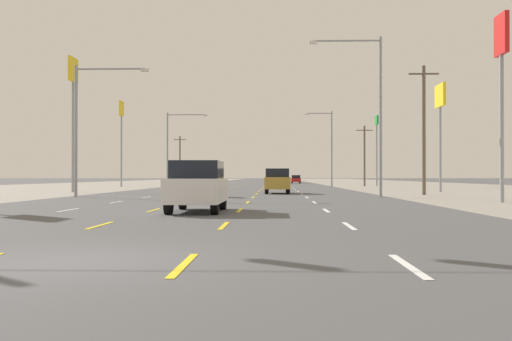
{
  "coord_description": "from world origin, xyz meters",
  "views": [
    {
      "loc": [
        3.18,
        -9.99,
        1.4
      ],
      "look_at": [
        0.3,
        81.82,
        2.22
      ],
      "focal_mm": 42.59,
      "sensor_mm": 36.0,
      "label": 1
    }
  ],
  "objects_px": {
    "suv_inner_right_near": "(277,181)",
    "hatchback_far_left_midfar": "(192,181)",
    "sedan_inner_left_mid": "(191,184)",
    "pole_sign_left_row_2": "(121,124)",
    "pole_sign_left_row_1": "(73,91)",
    "suv_center_turn_nearest": "(198,186)",
    "streetlight_left_row_0": "(85,118)",
    "pole_sign_right_row_1": "(440,107)",
    "pole_sign_right_row_0": "(502,64)",
    "hatchback_far_left_far": "(203,180)",
    "streetlight_right_row_0": "(373,104)",
    "streetlight_left_row_1": "(172,143)",
    "pole_sign_right_row_2": "(377,136)",
    "hatchback_far_right_farther": "(296,179)",
    "streetlight_right_row_1": "(329,144)"
  },
  "relations": [
    {
      "from": "hatchback_far_left_far",
      "to": "pole_sign_left_row_2",
      "type": "distance_m",
      "value": 14.98
    },
    {
      "from": "streetlight_left_row_0",
      "to": "hatchback_far_left_far",
      "type": "bearing_deg",
      "value": 87.03
    },
    {
      "from": "hatchback_far_left_far",
      "to": "hatchback_far_right_farther",
      "type": "xyz_separation_m",
      "value": [
        14.21,
        26.68,
        0.0
      ]
    },
    {
      "from": "hatchback_far_right_farther",
      "to": "pole_sign_left_row_2",
      "type": "bearing_deg",
      "value": -123.9
    },
    {
      "from": "hatchback_far_left_far",
      "to": "pole_sign_left_row_1",
      "type": "height_order",
      "value": "pole_sign_left_row_1"
    },
    {
      "from": "pole_sign_left_row_1",
      "to": "hatchback_far_right_farther",
      "type": "bearing_deg",
      "value": 71.18
    },
    {
      "from": "sedan_inner_left_mid",
      "to": "streetlight_right_row_0",
      "type": "distance_m",
      "value": 16.66
    },
    {
      "from": "pole_sign_right_row_0",
      "to": "streetlight_right_row_0",
      "type": "relative_size",
      "value": 0.94
    },
    {
      "from": "pole_sign_left_row_2",
      "to": "pole_sign_left_row_1",
      "type": "bearing_deg",
      "value": -84.34
    },
    {
      "from": "suv_inner_right_near",
      "to": "hatchback_far_left_midfar",
      "type": "xyz_separation_m",
      "value": [
        -10.37,
        26.14,
        -0.24
      ]
    },
    {
      "from": "suv_center_turn_nearest",
      "to": "pole_sign_right_row_0",
      "type": "bearing_deg",
      "value": 30.34
    },
    {
      "from": "hatchback_far_left_far",
      "to": "streetlight_left_row_1",
      "type": "xyz_separation_m",
      "value": [
        -2.43,
        -12.21,
        4.7
      ]
    },
    {
      "from": "sedan_inner_left_mid",
      "to": "pole_sign_left_row_2",
      "type": "height_order",
      "value": "pole_sign_left_row_2"
    },
    {
      "from": "pole_sign_left_row_2",
      "to": "streetlight_left_row_1",
      "type": "bearing_deg",
      "value": -25.18
    },
    {
      "from": "suv_inner_right_near",
      "to": "streetlight_left_row_1",
      "type": "bearing_deg",
      "value": 116.2
    },
    {
      "from": "hatchback_far_left_midfar",
      "to": "streetlight_left_row_0",
      "type": "height_order",
      "value": "streetlight_left_row_0"
    },
    {
      "from": "suv_inner_right_near",
      "to": "hatchback_far_left_midfar",
      "type": "relative_size",
      "value": 1.26
    },
    {
      "from": "suv_inner_right_near",
      "to": "pole_sign_right_row_1",
      "type": "xyz_separation_m",
      "value": [
        14.23,
        4.88,
        6.38
      ]
    },
    {
      "from": "suv_center_turn_nearest",
      "to": "streetlight_left_row_1",
      "type": "relative_size",
      "value": 0.53
    },
    {
      "from": "streetlight_right_row_0",
      "to": "suv_inner_right_near",
      "type": "bearing_deg",
      "value": 127.37
    },
    {
      "from": "suv_center_turn_nearest",
      "to": "pole_sign_right_row_1",
      "type": "xyz_separation_m",
      "value": [
        17.43,
        29.78,
        6.38
      ]
    },
    {
      "from": "hatchback_far_left_midfar",
      "to": "streetlight_left_row_1",
      "type": "height_order",
      "value": "streetlight_left_row_1"
    },
    {
      "from": "streetlight_left_row_0",
      "to": "hatchback_far_left_midfar",
      "type": "bearing_deg",
      "value": 85.78
    },
    {
      "from": "suv_inner_right_near",
      "to": "streetlight_right_row_0",
      "type": "distance_m",
      "value": 11.57
    },
    {
      "from": "pole_sign_right_row_1",
      "to": "streetlight_right_row_0",
      "type": "height_order",
      "value": "streetlight_right_row_0"
    },
    {
      "from": "pole_sign_right_row_0",
      "to": "pole_sign_right_row_2",
      "type": "relative_size",
      "value": 1.03
    },
    {
      "from": "pole_sign_left_row_2",
      "to": "pole_sign_right_row_2",
      "type": "relative_size",
      "value": 1.15
    },
    {
      "from": "streetlight_right_row_1",
      "to": "hatchback_far_left_midfar",
      "type": "bearing_deg",
      "value": -179.58
    },
    {
      "from": "pole_sign_left_row_2",
      "to": "pole_sign_right_row_2",
      "type": "xyz_separation_m",
      "value": [
        33.94,
        5.77,
        -1.16
      ]
    },
    {
      "from": "pole_sign_left_row_1",
      "to": "streetlight_right_row_1",
      "type": "relative_size",
      "value": 1.23
    },
    {
      "from": "sedan_inner_left_mid",
      "to": "pole_sign_left_row_2",
      "type": "bearing_deg",
      "value": 114.23
    },
    {
      "from": "streetlight_left_row_0",
      "to": "suv_center_turn_nearest",
      "type": "bearing_deg",
      "value": -59.74
    },
    {
      "from": "pole_sign_right_row_0",
      "to": "pole_sign_right_row_1",
      "type": "height_order",
      "value": "pole_sign_right_row_0"
    },
    {
      "from": "pole_sign_left_row_2",
      "to": "hatchback_far_left_far",
      "type": "bearing_deg",
      "value": 42.46
    },
    {
      "from": "pole_sign_left_row_2",
      "to": "pole_sign_right_row_0",
      "type": "distance_m",
      "value": 55.81
    },
    {
      "from": "hatchback_far_left_midfar",
      "to": "pole_sign_left_row_2",
      "type": "xyz_separation_m",
      "value": [
        -9.76,
        3.51,
        7.33
      ]
    },
    {
      "from": "suv_inner_right_near",
      "to": "pole_sign_right_row_1",
      "type": "height_order",
      "value": "pole_sign_right_row_1"
    },
    {
      "from": "pole_sign_right_row_1",
      "to": "streetlight_right_row_0",
      "type": "relative_size",
      "value": 0.89
    },
    {
      "from": "pole_sign_right_row_0",
      "to": "streetlight_right_row_1",
      "type": "height_order",
      "value": "pole_sign_right_row_0"
    },
    {
      "from": "pole_sign_right_row_0",
      "to": "pole_sign_right_row_1",
      "type": "xyz_separation_m",
      "value": [
        2.47,
        21.02,
        0.08
      ]
    },
    {
      "from": "suv_inner_right_near",
      "to": "streetlight_right_row_0",
      "type": "height_order",
      "value": "streetlight_right_row_0"
    },
    {
      "from": "sedan_inner_left_mid",
      "to": "pole_sign_right_row_1",
      "type": "xyz_separation_m",
      "value": [
        21.16,
        4.56,
        6.65
      ]
    },
    {
      "from": "hatchback_far_left_far",
      "to": "pole_sign_left_row_2",
      "type": "relative_size",
      "value": 0.35
    },
    {
      "from": "suv_center_turn_nearest",
      "to": "streetlight_right_row_1",
      "type": "distance_m",
      "value": 52.24
    },
    {
      "from": "pole_sign_right_row_0",
      "to": "suv_center_turn_nearest",
      "type": "bearing_deg",
      "value": -149.66
    },
    {
      "from": "pole_sign_right_row_1",
      "to": "streetlight_left_row_0",
      "type": "relative_size",
      "value": 1.07
    },
    {
      "from": "suv_center_turn_nearest",
      "to": "pole_sign_left_row_2",
      "type": "relative_size",
      "value": 0.44
    },
    {
      "from": "pole_sign_right_row_0",
      "to": "pole_sign_right_row_2",
      "type": "xyz_separation_m",
      "value": [
        2.05,
        51.55,
        -0.37
      ]
    },
    {
      "from": "pole_sign_left_row_1",
      "to": "pole_sign_left_row_2",
      "type": "distance_m",
      "value": 26.87
    },
    {
      "from": "pole_sign_right_row_0",
      "to": "hatchback_far_left_midfar",
      "type": "bearing_deg",
      "value": 117.63
    }
  ]
}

